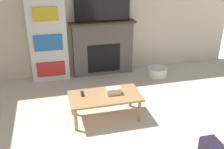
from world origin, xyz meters
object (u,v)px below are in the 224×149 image
coffee_table (105,98)px  tv (102,6)px  storage_basket (157,72)px  fireplace (103,48)px  bookshelf (48,41)px

coffee_table → tv: bearing=78.6°
tv → storage_basket: 1.77m
fireplace → coffee_table: fireplace is taller
storage_basket → bookshelf: bearing=168.7°
fireplace → bookshelf: bearing=-178.8°
fireplace → storage_basket: fireplace is taller
tv → coffee_table: 2.03m
fireplace → tv: tv is taller
coffee_table → bookshelf: 1.90m
fireplace → bookshelf: size_ratio=0.83×
bookshelf → storage_basket: bookshelf is taller
bookshelf → storage_basket: size_ratio=3.91×
fireplace → tv: (-0.00, -0.02, 0.87)m
coffee_table → fireplace: bearing=78.8°
fireplace → coffee_table: 1.75m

